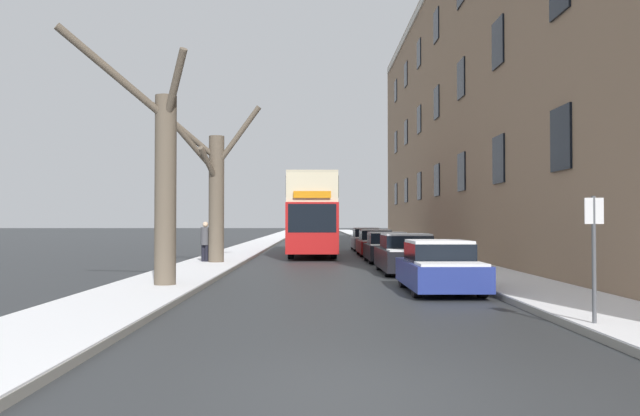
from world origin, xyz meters
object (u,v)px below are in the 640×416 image
Objects in this scene: parked_car_0 at (440,268)px; street_sign_post at (594,253)px; bare_tree_left_1 at (214,189)px; pedestrian_left_sidewalk at (205,241)px; double_decker_bus at (313,211)px; parked_car_3 at (375,243)px; parked_car_1 at (406,255)px; parked_car_4 at (366,240)px; parked_car_2 at (387,248)px; bare_tree_left_0 at (163,177)px.

street_sign_post is (1.40, -5.97, 0.69)m from parked_car_0.
bare_tree_left_1 reaches higher than parked_car_0.
bare_tree_left_1 is 2.28m from pedestrian_left_sidewalk.
double_decker_bus is 3.89m from parked_car_3.
double_decker_bus reaches higher than parked_car_1.
bare_tree_left_1 is at bearing -15.88° from pedestrian_left_sidewalk.
pedestrian_left_sidewalk is at bearing -120.60° from parked_car_4.
street_sign_post is at bearing -60.29° from bare_tree_left_1.
parked_car_3 is at bearing 90.00° from parked_car_1.
parked_car_0 is (7.49, -9.61, -2.58)m from bare_tree_left_1.
parked_car_0 is 11.92m from parked_car_2.
parked_car_3 is at bearing 70.86° from pedestrian_left_sidewalk.
bare_tree_left_0 reaches higher than parked_car_2.
parked_car_0 is 0.92× the size of parked_car_3.
street_sign_post is at bearing -83.31° from parked_car_1.
double_decker_bus is at bearing 88.77° from pedestrian_left_sidewalk.
parked_car_2 is at bearing -90.00° from parked_car_4.
pedestrian_left_sidewalk is at bearing 136.05° from bare_tree_left_1.
parked_car_0 is at bearing -90.00° from parked_car_4.
bare_tree_left_0 is 9.83m from pedestrian_left_sidewalk.
pedestrian_left_sidewalk is (-0.53, 9.60, -2.03)m from bare_tree_left_0.
parked_car_3 is (3.41, -0.71, -1.75)m from double_decker_bus.
parked_car_4 reaches higher than parked_car_0.
double_decker_bus is at bearing -122.51° from parked_car_4.
bare_tree_left_1 is 1.70× the size of parked_car_0.
parked_car_2 is 11.48m from parked_car_4.
parked_car_4 is 2.48× the size of pedestrian_left_sidewalk.
parked_car_2 is at bearing 94.47° from street_sign_post.
parked_car_1 is 1.05× the size of parked_car_3.
bare_tree_left_0 is 9.19m from bare_tree_left_1.
bare_tree_left_0 is 7.78m from parked_car_0.
parked_car_2 is 1.74× the size of street_sign_post.
pedestrian_left_sidewalk is (-0.42, 0.41, -2.21)m from bare_tree_left_1.
pedestrian_left_sidewalk is (-7.91, 4.08, 0.35)m from parked_car_1.
street_sign_post is at bearing -76.83° from parked_car_0.
street_sign_post is (1.40, -23.32, 0.67)m from parked_car_3.
street_sign_post is at bearing -78.69° from double_decker_bus.
parked_car_3 is at bearing 66.44° from bare_tree_left_0.
bare_tree_left_1 is at bearing 90.68° from bare_tree_left_0.
parked_car_2 is (-0.00, 5.97, -0.03)m from parked_car_1.
street_sign_post is at bearing -31.72° from pedestrian_left_sidewalk.
street_sign_post is (1.40, -29.37, 0.66)m from parked_car_4.
parked_car_1 is at bearing -90.00° from parked_car_2.
pedestrian_left_sidewalk reaches higher than parked_car_3.
parked_car_1 is 1.12× the size of parked_car_2.
parked_car_1 is 8.91m from pedestrian_left_sidewalk.
bare_tree_left_1 is at bearing -118.52° from parked_car_4.
parked_car_4 is at bearing 90.00° from parked_car_1.
parked_car_3 is (7.49, 7.73, -2.56)m from bare_tree_left_1.
parked_car_4 is (7.49, 13.79, -2.55)m from bare_tree_left_1.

